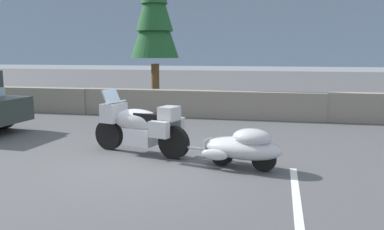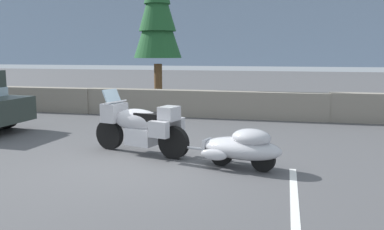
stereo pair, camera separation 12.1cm
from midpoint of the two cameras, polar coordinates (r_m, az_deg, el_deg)
The scene contains 7 objects.
ground_plane at distance 7.82m, azimuth -6.88°, elevation -6.88°, with size 80.00×80.00×0.00m, color #4C4C4F.
stone_guard_wall at distance 13.28m, azimuth 1.65°, elevation 1.62°, with size 24.00×0.53×0.90m.
distant_ridgeline at distance 103.11m, azimuth 11.91°, elevation 11.94°, with size 240.00×80.00×16.00m, color #7F93AD.
touring_motorcycle at distance 8.47m, azimuth -7.03°, elevation -1.35°, with size 2.26×1.12×1.33m.
car_shaped_trailer at distance 7.42m, azimuth 7.61°, elevation -4.48°, with size 2.22×1.09×0.76m.
pine_tree_tall at distance 15.22m, azimuth -4.71°, elevation 14.71°, with size 1.77×1.77×5.87m.
parking_stripe_marker at distance 5.96m, azimuth 14.92°, elevation -12.18°, with size 0.12×3.60×0.01m, color silver.
Camera 2 is at (2.66, -7.05, 2.11)m, focal length 37.65 mm.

